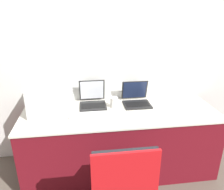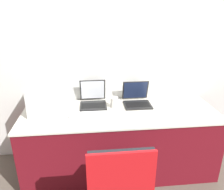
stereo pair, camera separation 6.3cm
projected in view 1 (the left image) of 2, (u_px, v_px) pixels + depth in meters
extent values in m
plane|color=brown|center=(125.00, 189.00, 2.27)|extent=(14.00, 14.00, 0.00)
cube|color=silver|center=(115.00, 51.00, 2.48)|extent=(8.00, 0.05, 2.60)
cube|color=maroon|center=(120.00, 141.00, 2.46)|extent=(2.05, 0.70, 0.71)
cube|color=silver|center=(120.00, 112.00, 2.32)|extent=(2.07, 0.72, 0.02)
cube|color=silver|center=(51.00, 99.00, 2.27)|extent=(0.44, 0.37, 0.29)
cube|color=black|center=(49.00, 89.00, 2.19)|extent=(0.35, 0.28, 0.05)
cube|color=black|center=(93.00, 106.00, 2.43)|extent=(0.29, 0.25, 0.02)
cube|color=black|center=(93.00, 106.00, 2.41)|extent=(0.26, 0.14, 0.00)
cube|color=black|center=(92.00, 90.00, 2.52)|extent=(0.29, 0.06, 0.25)
cube|color=silver|center=(92.00, 90.00, 2.52)|extent=(0.26, 0.05, 0.22)
cube|color=black|center=(137.00, 105.00, 2.46)|extent=(0.30, 0.24, 0.02)
cube|color=black|center=(137.00, 104.00, 2.45)|extent=(0.27, 0.13, 0.00)
cube|color=black|center=(134.00, 90.00, 2.56)|extent=(0.30, 0.06, 0.23)
cube|color=#192342|center=(135.00, 90.00, 2.55)|extent=(0.27, 0.06, 0.21)
cube|color=silver|center=(92.00, 115.00, 2.23)|extent=(0.45, 0.12, 0.02)
cylinder|color=white|center=(114.00, 103.00, 2.40)|extent=(0.08, 0.08, 0.11)
cylinder|color=white|center=(114.00, 98.00, 2.38)|extent=(0.09, 0.09, 0.01)
cube|color=black|center=(119.00, 179.00, 1.79)|extent=(0.45, 0.47, 0.04)
cube|color=black|center=(125.00, 175.00, 1.50)|extent=(0.45, 0.03, 0.42)
cylinder|color=silver|center=(94.00, 184.00, 2.05)|extent=(0.02, 0.02, 0.43)
cylinder|color=silver|center=(136.00, 180.00, 2.10)|extent=(0.02, 0.02, 0.43)
cube|color=red|center=(126.00, 181.00, 1.48)|extent=(0.47, 0.02, 0.46)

